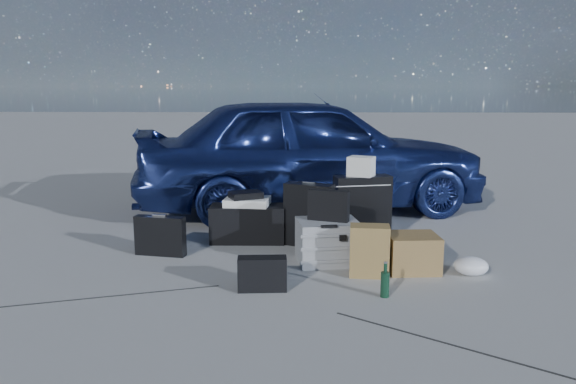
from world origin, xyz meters
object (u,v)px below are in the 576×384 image
(cardboard_box, at_px, (412,253))
(suitcase_right, at_px, (362,209))
(suitcase_left, at_px, (309,215))
(briefcase, at_px, (160,236))
(green_bottle, at_px, (385,280))
(car, at_px, (310,153))
(pelican_case, at_px, (328,241))
(duffel_bag, at_px, (248,224))

(cardboard_box, bearing_deg, suitcase_right, 110.65)
(suitcase_left, bearing_deg, briefcase, -141.10)
(suitcase_right, bearing_deg, cardboard_box, -81.94)
(briefcase, distance_m, green_bottle, 2.18)
(briefcase, relative_size, cardboard_box, 1.13)
(car, distance_m, pelican_case, 2.22)
(car, distance_m, suitcase_right, 1.60)
(suitcase_right, distance_m, cardboard_box, 0.98)
(briefcase, xyz_separation_m, cardboard_box, (2.25, -0.38, -0.03))
(car, bearing_deg, suitcase_right, -174.10)
(suitcase_left, distance_m, cardboard_box, 1.15)
(green_bottle, bearing_deg, car, 100.36)
(car, relative_size, briefcase, 9.07)
(cardboard_box, relative_size, green_bottle, 1.60)
(green_bottle, bearing_deg, pelican_case, 115.39)
(car, bearing_deg, suitcase_left, 165.83)
(pelican_case, distance_m, briefcase, 1.55)
(car, bearing_deg, green_bottle, 176.68)
(briefcase, relative_size, suitcase_left, 0.76)
(car, height_order, briefcase, car)
(briefcase, bearing_deg, suitcase_left, 24.67)
(suitcase_left, height_order, suitcase_right, suitcase_right)
(car, height_order, cardboard_box, car)
(green_bottle, bearing_deg, briefcase, 152.79)
(suitcase_right, bearing_deg, pelican_case, -130.60)
(suitcase_left, height_order, duffel_bag, suitcase_left)
(car, height_order, green_bottle, car)
(cardboard_box, bearing_deg, suitcase_left, 140.13)
(briefcase, distance_m, suitcase_right, 1.99)
(car, xyz_separation_m, duffel_bag, (-0.63, -1.49, -0.55))
(cardboard_box, bearing_deg, pelican_case, 163.26)
(suitcase_left, distance_m, green_bottle, 1.47)
(car, height_order, pelican_case, car)
(car, height_order, suitcase_right, car)
(pelican_case, relative_size, green_bottle, 2.00)
(green_bottle, bearing_deg, suitcase_left, 112.52)
(suitcase_left, bearing_deg, suitcase_right, 42.87)
(car, relative_size, duffel_bag, 5.79)
(pelican_case, distance_m, suitcase_right, 0.80)
(pelican_case, height_order, suitcase_left, suitcase_left)
(pelican_case, bearing_deg, briefcase, 164.13)
(suitcase_right, bearing_deg, briefcase, -177.16)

